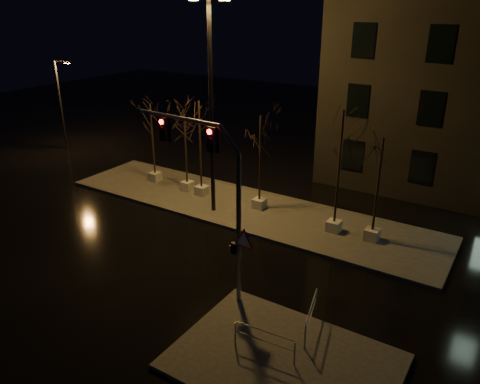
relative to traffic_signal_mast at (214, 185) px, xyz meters
The scene contains 14 objects.
ground 5.91m from the traffic_signal_mast, 157.33° to the left, with size 90.00×90.00×0.00m, color black.
median 9.34m from the traffic_signal_mast, 114.62° to the left, with size 22.00×5.00×0.15m, color #3F3C38.
sidewalk_corner 6.46m from the traffic_signal_mast, 26.90° to the right, with size 7.00×5.00×0.15m, color #3F3C38.
tree_0 12.95m from the traffic_signal_mast, 142.79° to the left, with size 1.80×1.80×5.06m.
tree_1 10.80m from the traffic_signal_mast, 134.66° to the left, with size 1.80×1.80×4.80m.
tree_2 9.89m from the traffic_signal_mast, 130.31° to the left, with size 1.80×1.80×5.72m.
tree_3 8.14m from the traffic_signal_mast, 108.29° to the left, with size 1.80×1.80×5.33m.
tree_4 7.58m from the traffic_signal_mast, 74.70° to the left, with size 1.80×1.80×6.27m.
tree_5 8.41m from the traffic_signal_mast, 62.40° to the left, with size 1.80×1.80×5.21m.
traffic_signal_mast is the anchor object (origin of this frame).
streetlight_main 7.87m from the traffic_signal_mast, 126.48° to the left, with size 2.73×0.88×10.97m.
streetlight_far 23.37m from the traffic_signal_mast, 155.34° to the left, with size 1.29×0.61×6.76m.
guard_rail_a 5.60m from the traffic_signal_mast, 32.64° to the right, with size 2.16×0.22×0.93m.
guard_rail_b 5.65m from the traffic_signal_mast, ahead, with size 0.57×2.09×1.02m.
Camera 1 is at (12.68, -14.25, 10.87)m, focal length 35.00 mm.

